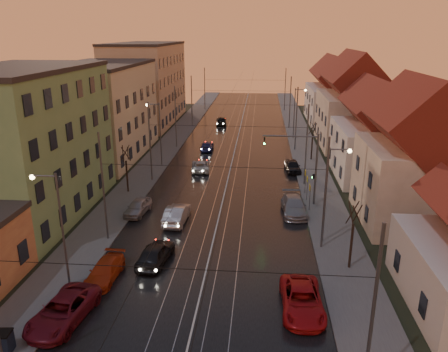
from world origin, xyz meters
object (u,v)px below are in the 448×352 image
(traffic_light_mast, at_px, (306,160))
(driving_car_2, at_px, (200,166))
(driving_car_4, at_px, (221,121))
(parked_right_0, at_px, (302,300))
(driving_car_3, at_px, (207,146))
(dumpster, at_px, (0,343))
(street_lamp_3, at_px, (297,108))
(driving_car_0, at_px, (155,253))
(parked_left_1, at_px, (63,311))
(driving_car_1, at_px, (177,214))
(parked_right_2, at_px, (292,166))
(parked_right_1, at_px, (294,206))
(parked_left_3, at_px, (138,207))
(street_lamp_2, at_px, (158,128))
(street_lamp_0, at_px, (57,220))
(street_lamp_1, at_px, (330,186))
(parked_left_2, at_px, (105,271))

(traffic_light_mast, height_order, driving_car_2, traffic_light_mast)
(driving_car_4, xyz_separation_m, parked_right_0, (9.95, -55.35, -0.04))
(traffic_light_mast, distance_m, driving_car_4, 39.98)
(driving_car_3, height_order, dumpster, dumpster)
(street_lamp_3, bearing_deg, driving_car_3, -148.59)
(driving_car_0, bearing_deg, parked_left_1, 69.49)
(driving_car_0, height_order, parked_left_1, driving_car_0)
(driving_car_1, xyz_separation_m, parked_right_2, (11.23, 15.84, -0.07))
(traffic_light_mast, distance_m, parked_right_1, 4.52)
(traffic_light_mast, relative_size, parked_left_3, 1.80)
(street_lamp_3, height_order, driving_car_2, street_lamp_3)
(traffic_light_mast, xyz_separation_m, parked_left_1, (-15.59, -19.53, -3.86))
(street_lamp_2, xyz_separation_m, dumpster, (-0.62, -34.43, -4.19))
(parked_left_3, bearing_deg, parked_right_1, 12.63)
(traffic_light_mast, bearing_deg, street_lamp_0, -136.90)
(street_lamp_2, bearing_deg, traffic_light_mast, -35.07)
(street_lamp_0, distance_m, parked_right_0, 16.09)
(street_lamp_3, xyz_separation_m, driving_car_4, (-12.67, 10.08, -4.10))
(parked_left_3, bearing_deg, street_lamp_0, -89.55)
(traffic_light_mast, bearing_deg, driving_car_3, 120.90)
(driving_car_2, distance_m, parked_right_2, 11.21)
(street_lamp_2, distance_m, driving_car_1, 18.35)
(parked_left_3, bearing_deg, driving_car_3, 88.55)
(street_lamp_1, distance_m, parked_right_0, 10.51)
(street_lamp_1, relative_size, driving_car_3, 1.91)
(street_lamp_3, distance_m, driving_car_3, 15.92)
(driving_car_4, height_order, parked_right_0, driving_car_4)
(street_lamp_1, distance_m, driving_car_1, 13.70)
(parked_right_0, bearing_deg, traffic_light_mast, 83.41)
(parked_left_3, bearing_deg, parked_right_2, 50.54)
(driving_car_2, height_order, parked_left_3, parked_left_3)
(parked_right_0, bearing_deg, driving_car_4, 98.93)
(parked_right_1, bearing_deg, parked_left_3, -177.25)
(street_lamp_3, relative_size, dumpster, 6.67)
(parked_right_2, bearing_deg, driving_car_4, 106.38)
(street_lamp_3, relative_size, parked_right_0, 1.50)
(parked_right_0, distance_m, dumpster, 16.91)
(driving_car_0, height_order, parked_right_1, driving_car_0)
(driving_car_0, bearing_deg, parked_left_3, -59.85)
(parked_right_1, bearing_deg, traffic_light_mast, 60.20)
(driving_car_3, distance_m, parked_left_2, 34.91)
(driving_car_1, height_order, parked_right_0, driving_car_1)
(parked_left_2, bearing_deg, parked_right_2, 63.20)
(driving_car_1, bearing_deg, street_lamp_2, -69.80)
(traffic_light_mast, distance_m, driving_car_2, 15.97)
(street_lamp_3, xyz_separation_m, parked_right_1, (-2.20, -30.13, -4.12))
(driving_car_1, distance_m, dumpster, 18.44)
(parked_left_2, distance_m, dumpster, 8.19)
(street_lamp_1, xyz_separation_m, traffic_light_mast, (-1.11, 8.00, -0.29))
(driving_car_2, bearing_deg, street_lamp_3, -132.43)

